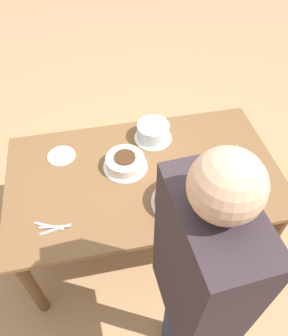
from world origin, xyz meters
The scene contains 10 objects.
ground_plane centered at (0.00, 0.00, 0.00)m, with size 12.00×12.00×0.00m, color #A87F56.
dining_table centered at (0.00, 0.00, 0.64)m, with size 1.69×0.98×0.73m.
cake_center_white centered at (-0.10, 0.08, 0.77)m, with size 0.28×0.28×0.09m.
cake_front_chocolate centered at (0.16, -0.26, 0.78)m, with size 0.34×0.34×0.11m.
cake_back_decorated centered at (0.12, 0.30, 0.79)m, with size 0.26×0.26×0.12m.
wine_glass_near centered at (0.55, -0.06, 0.87)m, with size 0.06×0.06×0.20m.
wine_glass_far centered at (0.55, -0.16, 0.86)m, with size 0.06×0.06×0.20m.
dessert_plate_left centered at (-0.50, 0.25, 0.73)m, with size 0.18×0.18×0.01m.
fork_pile centered at (-0.56, -0.28, 0.74)m, with size 0.20×0.09×0.01m.
person_cutting centered at (0.03, -0.86, 1.07)m, with size 0.25×0.41×1.76m.
Camera 1 is at (-0.26, -1.29, 2.28)m, focal length 35.00 mm.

